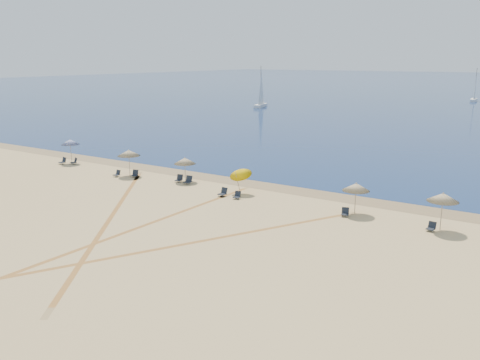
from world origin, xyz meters
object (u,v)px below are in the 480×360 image
Objects in this scene: umbrella_0 at (70,142)px; chair_5 at (188,180)px; umbrella_5 at (443,197)px; chair_2 at (117,174)px; umbrella_4 at (356,187)px; chair_9 at (431,227)px; umbrella_1 at (129,153)px; chair_0 at (63,161)px; sailboat_2 at (475,91)px; umbrella_2 at (185,161)px; chair_7 at (237,195)px; chair_6 at (223,192)px; sailboat_1 at (261,95)px; chair_3 at (135,174)px; chair_4 at (179,179)px; chair_8 at (345,212)px; chair_1 at (74,161)px; umbrella_3 at (240,172)px.

umbrella_0 is 3.38× the size of chair_5.
chair_2 is (-29.25, -0.45, -1.96)m from umbrella_5.
umbrella_4 is 3.57× the size of chair_9.
umbrella_1 is 10.06m from chair_0.
sailboat_2 reaches higher than umbrella_0.
umbrella_0 is 32.01m from umbrella_4.
umbrella_2 is 7.75m from chair_7.
umbrella_4 is at bearing 5.06° from chair_2.
umbrella_5 is at bearing -87.64° from sailboat_2.
sailboat_2 is (14.92, 110.54, 0.37)m from umbrella_1.
chair_5 is at bearing -98.84° from sailboat_2.
chair_6 is 76.91m from sailboat_1.
umbrella_0 reaches higher than chair_5.
umbrella_4 reaches higher than chair_2.
umbrella_2 reaches higher than chair_2.
chair_4 is at bearing -6.24° from chair_3.
chair_7 is at bearing -5.59° from umbrella_0.
umbrella_2 is at bearing 9.75° from umbrella_1.
sailboat_2 reaches higher than umbrella_2.
chair_3 is 1.07× the size of chair_6.
sailboat_1 is at bearing 128.09° from umbrella_5.
chair_5 is at bearing 158.59° from chair_8.
chair_9 is (5.91, 0.03, -0.01)m from chair_8.
umbrella_5 is 85.37m from sailboat_1.
chair_1 is at bearing -17.28° from umbrella_0.
chair_9 is at bearing 2.78° from chair_2.
umbrella_2 is at bearing 23.12° from chair_1.
sailboat_1 is at bearing 109.88° from umbrella_1.
chair_9 is at bearing -10.96° from chair_5.
umbrella_1 is at bearing 179.82° from umbrella_4.
chair_5 reaches higher than chair_7.
umbrella_0 reaches higher than umbrella_1.
chair_8 reaches higher than chair_2.
umbrella_5 reaches higher than chair_4.
umbrella_5 reaches higher than umbrella_2.
sailboat_1 is (-29.81, 66.17, 2.51)m from chair_4.
umbrella_4 is at bearing -3.80° from umbrella_2.
chair_5 is (16.27, -0.47, -1.97)m from umbrella_0.
umbrella_0 is at bearing 165.99° from chair_7.
umbrella_1 reaches higher than chair_3.
chair_6 is at bearing 169.61° from chair_7.
chair_6 is (11.78, -1.30, -1.89)m from umbrella_1.
chair_4 is (4.80, 0.76, -0.00)m from chair_3.
chair_5 is (-21.72, 0.91, -1.91)m from umbrella_5.
umbrella_3 is at bearing -75.45° from sailboat_1.
umbrella_1 is at bearing 149.22° from chair_3.
umbrella_0 is 4.24× the size of chair_2.
umbrella_0 is 15.44m from umbrella_2.
chair_7 is at bearing 4.60° from chair_0.
sailboat_1 reaches higher than umbrella_2.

